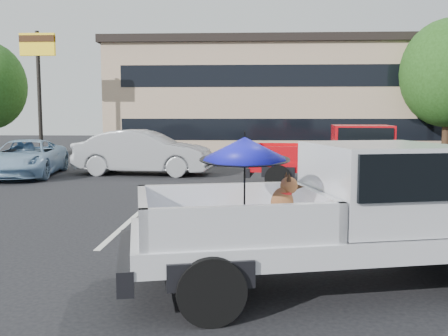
% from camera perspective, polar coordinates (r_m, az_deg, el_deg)
% --- Properties ---
extents(ground, '(90.00, 90.00, 0.00)m').
position_cam_1_polar(ground, '(8.80, 5.93, -8.78)').
color(ground, black).
rests_on(ground, ground).
extents(stripe_left, '(0.12, 5.00, 0.01)m').
position_cam_1_polar(stripe_left, '(11.02, -10.53, -5.78)').
color(stripe_left, silver).
rests_on(stripe_left, ground).
extents(stripe_right, '(0.12, 5.00, 0.01)m').
position_cam_1_polar(stripe_right, '(11.28, 20.83, -5.81)').
color(stripe_right, silver).
rests_on(stripe_right, ground).
extents(motel_building, '(20.40, 8.40, 6.30)m').
position_cam_1_polar(motel_building, '(29.60, 7.66, 7.91)').
color(motel_building, tan).
rests_on(motel_building, ground).
extents(motel_sign, '(1.60, 0.22, 6.00)m').
position_cam_1_polar(motel_sign, '(24.53, -20.48, 11.35)').
color(motel_sign, black).
rests_on(motel_sign, ground).
extents(tree_right, '(4.46, 4.46, 6.78)m').
position_cam_1_polar(tree_right, '(26.33, 24.25, 9.85)').
color(tree_right, '#332114').
rests_on(tree_right, ground).
extents(tree_back, '(4.68, 4.68, 7.11)m').
position_cam_1_polar(tree_back, '(33.20, 14.23, 9.67)').
color(tree_back, '#332114').
rests_on(tree_back, ground).
extents(silver_pickup, '(5.98, 3.17, 2.06)m').
position_cam_1_polar(silver_pickup, '(6.83, 15.57, -4.27)').
color(silver_pickup, black).
rests_on(silver_pickup, ground).
extents(red_pickup, '(6.05, 2.64, 1.93)m').
position_cam_1_polar(red_pickup, '(15.80, 14.76, 1.57)').
color(red_pickup, black).
rests_on(red_pickup, ground).
extents(silver_sedan, '(5.25, 2.27, 1.68)m').
position_cam_1_polar(silver_sedan, '(19.03, -9.15, 1.78)').
color(silver_sedan, '#9D9FA4').
rests_on(silver_sedan, ground).
extents(blue_suv, '(2.90, 5.08, 1.34)m').
position_cam_1_polar(blue_suv, '(19.67, -21.71, 1.06)').
color(blue_suv, '#85A9C7').
rests_on(blue_suv, ground).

